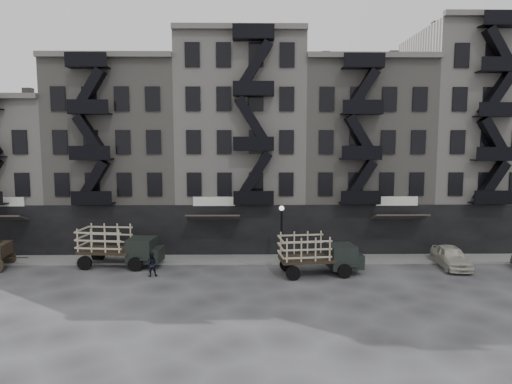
{
  "coord_description": "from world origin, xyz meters",
  "views": [
    {
      "loc": [
        0.73,
        -29.59,
        8.93
      ],
      "look_at": [
        1.18,
        4.0,
        5.11
      ],
      "focal_mm": 32.0,
      "sensor_mm": 36.0,
      "label": 1
    }
  ],
  "objects_px": {
    "stake_truck_west": "(118,244)",
    "pedestrian_mid": "(151,264)",
    "stake_truck_east": "(318,251)",
    "car_east": "(451,257)"
  },
  "relations": [
    {
      "from": "stake_truck_west",
      "to": "pedestrian_mid",
      "type": "height_order",
      "value": "stake_truck_west"
    },
    {
      "from": "stake_truck_east",
      "to": "pedestrian_mid",
      "type": "distance_m",
      "value": 11.09
    },
    {
      "from": "stake_truck_east",
      "to": "car_east",
      "type": "xyz_separation_m",
      "value": [
        9.65,
        1.6,
        -0.81
      ]
    },
    {
      "from": "stake_truck_west",
      "to": "stake_truck_east",
      "type": "bearing_deg",
      "value": -2.92
    },
    {
      "from": "stake_truck_west",
      "to": "car_east",
      "type": "relative_size",
      "value": 1.32
    },
    {
      "from": "pedestrian_mid",
      "to": "stake_truck_east",
      "type": "bearing_deg",
      "value": 165.98
    },
    {
      "from": "stake_truck_west",
      "to": "stake_truck_east",
      "type": "relative_size",
      "value": 1.05
    },
    {
      "from": "stake_truck_west",
      "to": "car_east",
      "type": "xyz_separation_m",
      "value": [
        23.52,
        -0.57,
        -0.88
      ]
    },
    {
      "from": "stake_truck_west",
      "to": "stake_truck_east",
      "type": "distance_m",
      "value": 14.05
    },
    {
      "from": "stake_truck_west",
      "to": "car_east",
      "type": "height_order",
      "value": "stake_truck_west"
    }
  ]
}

